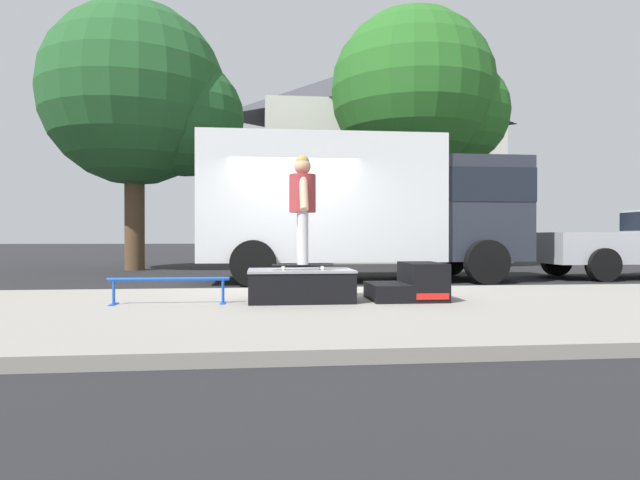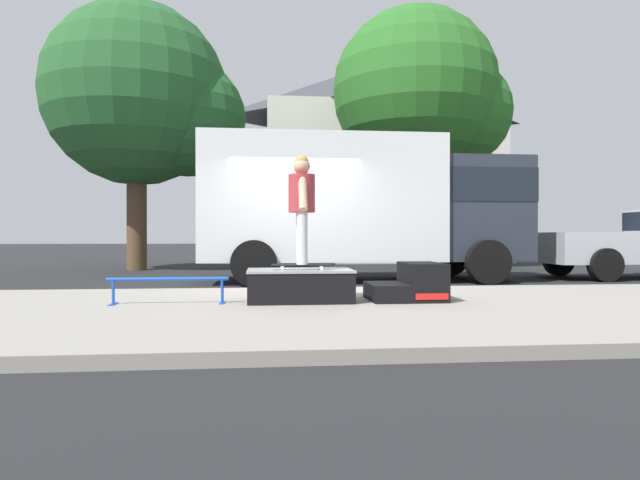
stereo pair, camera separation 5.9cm
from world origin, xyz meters
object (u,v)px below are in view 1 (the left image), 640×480
skateboard (303,265)px  street_tree_main (422,97)px  grind_rail (169,284)px  skate_box (301,284)px  kicker_ramp (412,284)px  box_truck (363,203)px  skater_kid (303,200)px  street_tree_neighbour (145,100)px

skateboard → street_tree_main: 11.79m
grind_rail → skateboard: size_ratio=1.89×
skate_box → street_tree_main: (4.56, 9.71, 5.08)m
kicker_ramp → box_truck: box_truck is taller
kicker_ramp → skater_kid: size_ratio=0.68×
kicker_ramp → grind_rail: (-3.14, -0.12, 0.05)m
kicker_ramp → skateboard: (-1.46, -0.04, 0.27)m
kicker_ramp → grind_rail: 3.14m
skate_box → street_tree_neighbour: street_tree_neighbour is taller
skater_kid → street_tree_main: 11.48m
skater_kid → street_tree_main: bearing=65.0°
grind_rail → box_truck: bearing=54.9°
skater_kid → box_truck: 4.99m
skater_kid → box_truck: box_truck is taller
skateboard → box_truck: bearing=70.3°
kicker_ramp → skater_kid: skater_kid is taller
street_tree_main → street_tree_neighbour: street_tree_main is taller
skate_box → kicker_ramp: size_ratio=1.41×
skate_box → street_tree_neighbour: size_ratio=0.18×
skater_kid → street_tree_neighbour: street_tree_neighbour is taller
street_tree_main → kicker_ramp: bearing=-107.6°
kicker_ramp → grind_rail: size_ratio=0.64×
kicker_ramp → skater_kid: (-1.46, -0.04, 1.11)m
skateboard → street_tree_neighbour: size_ratio=0.10×
skate_box → street_tree_main: size_ratio=0.17×
skate_box → box_truck: size_ratio=0.20×
skater_kid → skateboard: bearing=90.0°
kicker_ramp → street_tree_neighbour: 11.49m
grind_rail → skateboard: 1.69m
grind_rail → skater_kid: bearing=2.4°
kicker_ramp → grind_rail: kicker_ramp is taller
skater_kid → grind_rail: bearing=-177.6°
skateboard → kicker_ramp: bearing=1.8°
skate_box → grind_rail: (-1.66, -0.12, 0.03)m
kicker_ramp → grind_rail: bearing=-177.9°
skater_kid → street_tree_neighbour: (-3.87, 9.12, 3.48)m
skate_box → kicker_ramp: kicker_ramp is taller
kicker_ramp → skateboard: size_ratio=1.21×
kicker_ramp → street_tree_neighbour: size_ratio=0.12×
kicker_ramp → box_truck: (0.22, 4.65, 1.38)m
skateboard → street_tree_main: size_ratio=0.10×
box_truck → kicker_ramp: bearing=-92.7°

